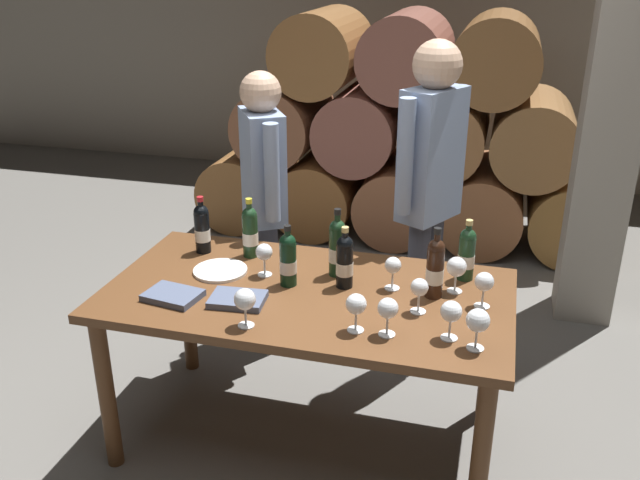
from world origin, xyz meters
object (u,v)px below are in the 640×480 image
wine_bottle_2 (467,253)px  wine_bottle_1 (288,259)px  wine_glass_0 (484,283)px  wine_glass_1 (393,267)px  wine_bottle_3 (337,247)px  wine_glass_3 (419,289)px  wine_glass_9 (478,321)px  wine_bottle_4 (250,231)px  wine_glass_4 (451,313)px  serving_plate (220,271)px  wine_glass_2 (388,309)px  wine_bottle_6 (345,261)px  taster_seated_left (264,191)px  tasting_notebook (173,295)px  dining_table (308,310)px  wine_glass_6 (264,253)px  wine_glass_8 (356,305)px  wine_glass_7 (245,300)px  wine_bottle_5 (435,267)px  leather_ledger (238,299)px  wine_bottle_0 (202,228)px  sommelier_presenting (430,181)px  wine_glass_5 (456,268)px

wine_bottle_2 → wine_bottle_1: bearing=-160.4°
wine_glass_0 → wine_glass_1: 0.38m
wine_bottle_1 → wine_bottle_3: 0.23m
wine_glass_3 → wine_glass_9: (0.24, -0.22, 0.01)m
wine_bottle_4 → wine_glass_4: 1.09m
wine_glass_9 → serving_plate: (-1.13, 0.35, -0.11)m
wine_glass_2 → wine_glass_1: bearing=96.9°
wine_bottle_6 → taster_seated_left: bearing=132.6°
wine_glass_3 → tasting_notebook: wine_glass_3 is taller
dining_table → wine_glass_6: size_ratio=11.40×
dining_table → tasting_notebook: size_ratio=7.73×
wine_glass_8 → serving_plate: size_ratio=0.64×
wine_bottle_3 → wine_bottle_6: 0.12m
wine_glass_7 → taster_seated_left: taster_seated_left is taller
wine_glass_6 → tasting_notebook: bearing=-133.4°
wine_bottle_5 → leather_ledger: 0.81m
wine_glass_4 → wine_glass_6: (-0.84, 0.32, -0.00)m
wine_bottle_1 → tasting_notebook: bearing=-149.4°
wine_glass_6 → leather_ledger: bearing=-94.4°
wine_bottle_2 → wine_glass_4: size_ratio=1.78×
wine_glass_4 → wine_bottle_2: bearing=88.2°
wine_bottle_0 → wine_bottle_5: size_ratio=0.91×
taster_seated_left → serving_plate: bearing=-88.1°
wine_glass_9 → wine_bottle_4: bearing=152.7°
wine_glass_2 → wine_glass_6: bearing=149.4°
wine_bottle_6 → wine_glass_7: wine_bottle_6 is taller
serving_plate → sommelier_presenting: bearing=39.3°
dining_table → wine_bottle_4: bearing=142.4°
dining_table → wine_glass_1: bearing=18.4°
wine_glass_8 → taster_seated_left: bearing=125.9°
wine_glass_4 → sommelier_presenting: size_ratio=0.09×
wine_bottle_3 → tasting_notebook: (-0.60, -0.40, -0.12)m
wine_glass_9 → taster_seated_left: taster_seated_left is taller
wine_bottle_3 → serving_plate: bearing=-167.4°
wine_glass_8 → wine_glass_5: bearing=51.9°
wine_glass_3 → wine_bottle_5: bearing=74.5°
wine_glass_7 → tasting_notebook: bearing=160.6°
wine_glass_5 → sommelier_presenting: bearing=108.0°
wine_glass_6 → taster_seated_left: (-0.22, 0.63, 0.06)m
dining_table → serving_plate: 0.44m
wine_bottle_0 → wine_bottle_5: 1.12m
wine_bottle_2 → sommelier_presenting: sommelier_presenting is taller
wine_bottle_3 → wine_glass_8: bearing=-67.7°
wine_glass_1 → wine_glass_7: size_ratio=0.92×
wine_glass_4 → taster_seated_left: bearing=138.1°
wine_bottle_0 → wine_bottle_1: (0.49, -0.22, -0.00)m
wine_glass_0 → tasting_notebook: size_ratio=0.69×
wine_glass_3 → wine_glass_4: (0.14, -0.17, 0.01)m
wine_bottle_2 → wine_bottle_3: wine_bottle_3 is taller
wine_bottle_2 → wine_glass_2: (-0.24, -0.56, -0.01)m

